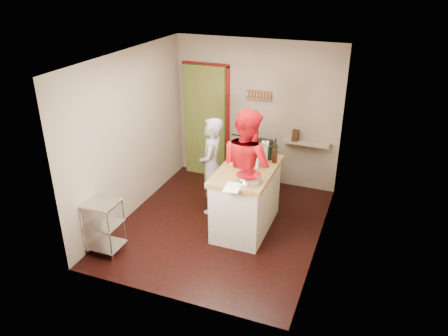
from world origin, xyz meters
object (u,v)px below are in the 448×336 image
at_px(wire_shelving, 103,224).
at_px(person_red, 247,167).
at_px(island, 246,197).
at_px(person_stripe, 211,166).
at_px(stove, 252,164).

relative_size(wire_shelving, person_red, 0.43).
height_order(island, person_stripe, person_stripe).
xyz_separation_m(stove, person_red, (0.26, -1.11, 0.47)).
bearing_deg(island, person_red, 108.14).
xyz_separation_m(island, person_red, (-0.07, 0.21, 0.40)).
xyz_separation_m(wire_shelving, person_stripe, (0.97, 1.60, 0.36)).
height_order(wire_shelving, person_stripe, person_stripe).
bearing_deg(wire_shelving, stove, 63.15).
relative_size(stove, person_stripe, 0.63).
xyz_separation_m(person_stripe, person_red, (0.62, -0.09, 0.12)).
bearing_deg(wire_shelving, person_red, 43.51).
relative_size(stove, wire_shelving, 1.26).
bearing_deg(stove, island, -75.89).
bearing_deg(stove, person_stripe, -109.47).
bearing_deg(island, wire_shelving, -141.95).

